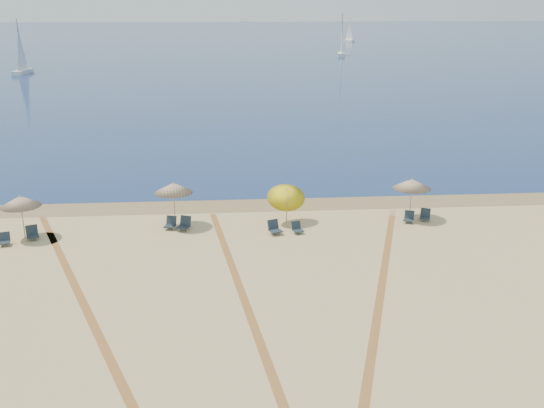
% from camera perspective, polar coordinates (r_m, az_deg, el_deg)
% --- Properties ---
extents(ocean, '(500.00, 500.00, 0.00)m').
position_cam_1_polar(ocean, '(237.35, -3.91, 15.20)').
color(ocean, '#0C2151').
rests_on(ocean, ground).
extents(wet_sand, '(500.00, 500.00, 0.00)m').
position_cam_1_polar(wet_sand, '(38.00, -0.46, 0.01)').
color(wet_sand, olive).
rests_on(wet_sand, ground).
extents(umbrella_1, '(2.09, 2.09, 2.38)m').
position_cam_1_polar(umbrella_1, '(34.45, -22.30, 0.24)').
color(umbrella_1, gray).
rests_on(umbrella_1, ground).
extents(umbrella_2, '(2.13, 2.13, 2.56)m').
position_cam_1_polar(umbrella_2, '(34.00, -9.13, 1.49)').
color(umbrella_2, gray).
rests_on(umbrella_2, ground).
extents(umbrella_3, '(2.12, 2.12, 2.50)m').
position_cam_1_polar(umbrella_3, '(34.12, 1.33, 0.93)').
color(umbrella_3, gray).
rests_on(umbrella_3, ground).
extents(umbrella_4, '(2.16, 2.16, 2.43)m').
position_cam_1_polar(umbrella_4, '(35.67, 12.85, 1.84)').
color(umbrella_4, gray).
rests_on(umbrella_4, ground).
extents(chair_1, '(0.67, 0.73, 0.64)m').
position_cam_1_polar(chair_1, '(34.39, -23.56, -3.05)').
color(chair_1, black).
rests_on(chair_1, ground).
extents(chair_2, '(0.81, 0.87, 0.72)m').
position_cam_1_polar(chair_2, '(34.66, -21.34, -2.55)').
color(chair_2, black).
rests_on(chair_2, ground).
extents(chair_3, '(0.72, 0.79, 0.68)m').
position_cam_1_polar(chair_3, '(34.25, -9.38, -1.78)').
color(chair_3, black).
rests_on(chair_3, ground).
extents(chair_4, '(0.84, 0.90, 0.74)m').
position_cam_1_polar(chair_4, '(33.94, -8.12, -1.85)').
color(chair_4, black).
rests_on(chair_4, ground).
extents(chair_5, '(0.83, 0.89, 0.74)m').
position_cam_1_polar(chair_5, '(33.05, 0.22, -2.22)').
color(chair_5, black).
rests_on(chair_5, ground).
extents(chair_6, '(0.68, 0.73, 0.62)m').
position_cam_1_polar(chair_6, '(33.20, 2.34, -2.24)').
color(chair_6, black).
rests_on(chair_6, ground).
extents(chair_7, '(0.75, 0.79, 0.65)m').
position_cam_1_polar(chair_7, '(35.61, 12.58, -1.22)').
color(chair_7, black).
rests_on(chair_7, ground).
extents(chair_8, '(0.76, 0.81, 0.67)m').
position_cam_1_polar(chair_8, '(36.15, 14.01, -1.02)').
color(chair_8, black).
rests_on(chair_8, ground).
extents(sailboat_0, '(3.01, 5.17, 7.51)m').
position_cam_1_polar(sailboat_0, '(209.46, 7.18, 15.35)').
color(sailboat_0, white).
rests_on(sailboat_0, ocean).
extents(sailboat_1, '(2.74, 6.75, 9.77)m').
position_cam_1_polar(sailboat_1, '(150.62, 6.48, 14.62)').
color(sailboat_1, white).
rests_on(sailboat_1, ocean).
extents(sailboat_2, '(2.05, 6.38, 9.36)m').
position_cam_1_polar(sailboat_2, '(119.08, -22.23, 12.48)').
color(sailboat_2, white).
rests_on(sailboat_2, ocean).
extents(tire_tracks, '(48.33, 41.02, 0.00)m').
position_cam_1_polar(tire_tracks, '(24.95, -3.98, -10.16)').
color(tire_tracks, tan).
rests_on(tire_tracks, ground).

